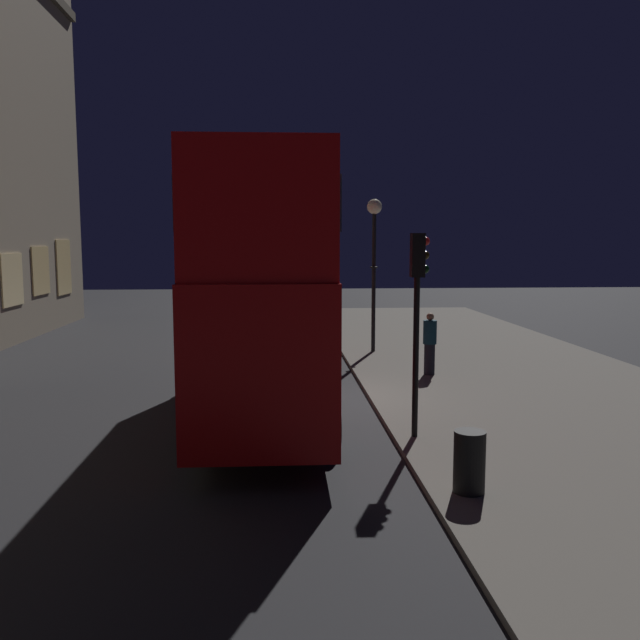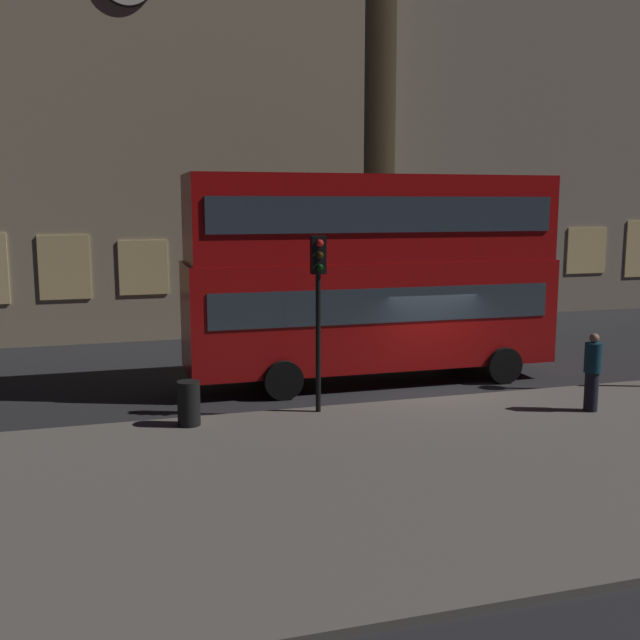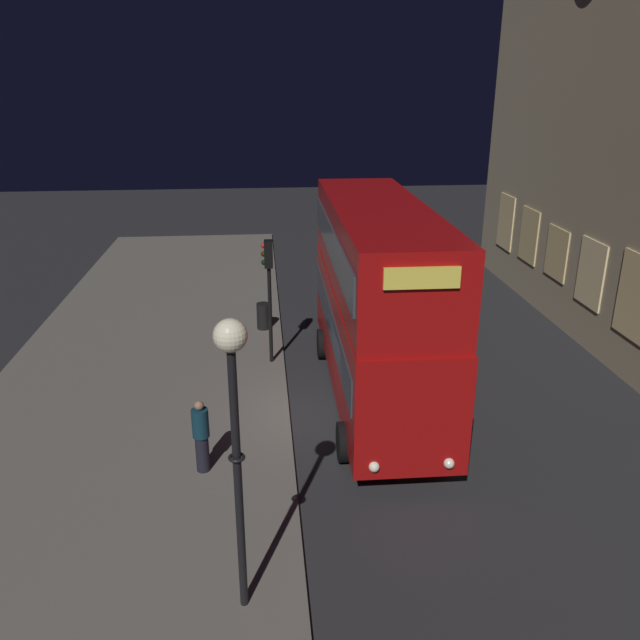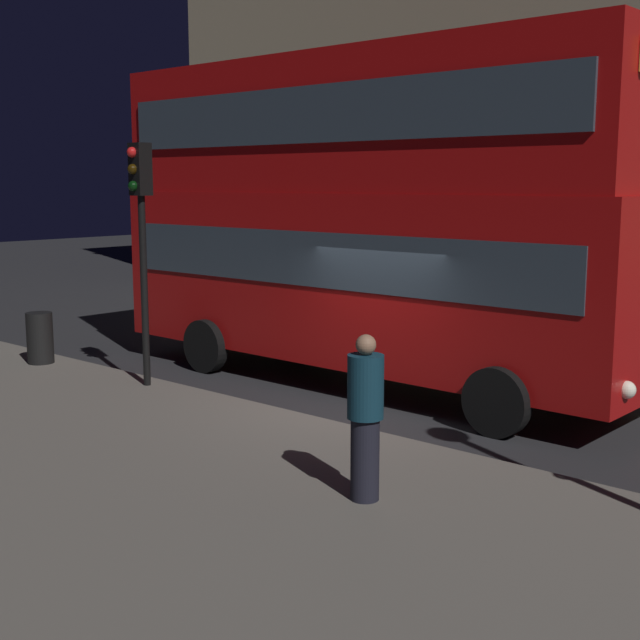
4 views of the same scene
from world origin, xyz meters
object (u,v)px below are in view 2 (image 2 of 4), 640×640
Objects in this scene: litter_bin at (189,403)px; pedestrian at (592,371)px; traffic_light_near_kerb at (318,287)px; double_decker_bus at (371,269)px.

pedestrian is at bearing -9.51° from litter_bin.
pedestrian is at bearing -13.34° from traffic_light_near_kerb.
traffic_light_near_kerb is (-2.37, -2.99, -0.10)m from double_decker_bus.
traffic_light_near_kerb is 6.61m from pedestrian.
pedestrian is at bearing -51.23° from double_decker_bus.
double_decker_bus reaches higher than traffic_light_near_kerb.
traffic_light_near_kerb is at bearing 3.87° from litter_bin.
litter_bin is at bearing -148.54° from double_decker_bus.
pedestrian is 9.18m from litter_bin.
pedestrian is 1.88× the size of litter_bin.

